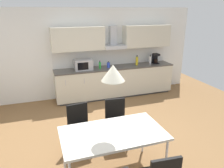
# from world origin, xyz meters

# --- Properties ---
(ground_plane) EXTENTS (8.50, 7.62, 0.02)m
(ground_plane) POSITION_xyz_m (0.00, 0.00, -0.01)
(ground_plane) COLOR brown
(wall_back) EXTENTS (6.80, 0.10, 2.51)m
(wall_back) POSITION_xyz_m (0.00, 2.59, 1.25)
(wall_back) COLOR white
(wall_back) RESTS_ON ground_plane
(kitchen_counter) EXTENTS (3.49, 0.62, 0.88)m
(kitchen_counter) POSITION_xyz_m (0.89, 2.24, 0.44)
(kitchen_counter) COLOR #333333
(kitchen_counter) RESTS_ON ground_plane
(backsplash_tile) EXTENTS (3.47, 0.02, 0.48)m
(backsplash_tile) POSITION_xyz_m (0.89, 2.53, 1.12)
(backsplash_tile) COLOR silver
(backsplash_tile) RESTS_ON kitchen_counter
(upper_wall_cabinets) EXTENTS (3.47, 0.40, 0.62)m
(upper_wall_cabinets) POSITION_xyz_m (0.89, 2.37, 1.70)
(upper_wall_cabinets) COLOR beige
(microwave) EXTENTS (0.48, 0.35, 0.28)m
(microwave) POSITION_xyz_m (-0.05, 2.24, 1.02)
(microwave) COLOR #ADADB2
(microwave) RESTS_ON kitchen_counter
(coffee_maker) EXTENTS (0.18, 0.19, 0.30)m
(coffee_maker) POSITION_xyz_m (2.20, 2.27, 1.03)
(coffee_maker) COLOR black
(coffee_maker) RESTS_ON kitchen_counter
(bottle_white) EXTENTS (0.07, 0.07, 0.28)m
(bottle_white) POSITION_xyz_m (2.01, 2.24, 1.00)
(bottle_white) COLOR white
(bottle_white) RESTS_ON kitchen_counter
(bottle_yellow) EXTENTS (0.08, 0.08, 0.30)m
(bottle_yellow) POSITION_xyz_m (1.57, 2.25, 1.01)
(bottle_yellow) COLOR yellow
(bottle_yellow) RESTS_ON kitchen_counter
(bottle_green) EXTENTS (0.06, 0.06, 0.22)m
(bottle_green) POSITION_xyz_m (0.41, 2.20, 0.98)
(bottle_green) COLOR green
(bottle_green) RESTS_ON kitchen_counter
(bottle_blue) EXTENTS (0.08, 0.08, 0.18)m
(bottle_blue) POSITION_xyz_m (0.67, 2.23, 0.96)
(bottle_blue) COLOR blue
(bottle_blue) RESTS_ON kitchen_counter
(dining_table) EXTENTS (1.51, 0.86, 0.75)m
(dining_table) POSITION_xyz_m (-0.27, -0.88, 0.70)
(dining_table) COLOR silver
(dining_table) RESTS_ON ground_plane
(chair_far_right) EXTENTS (0.44, 0.44, 0.87)m
(chair_far_right) POSITION_xyz_m (0.08, -0.06, 0.53)
(chair_far_right) COLOR black
(chair_far_right) RESTS_ON ground_plane
(chair_far_left) EXTENTS (0.44, 0.44, 0.87)m
(chair_far_left) POSITION_xyz_m (-0.62, -0.07, 0.53)
(chair_far_left) COLOR black
(chair_far_left) RESTS_ON ground_plane
(pendant_lamp) EXTENTS (0.32, 0.32, 0.22)m
(pendant_lamp) POSITION_xyz_m (-0.27, -0.88, 1.65)
(pendant_lamp) COLOR silver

